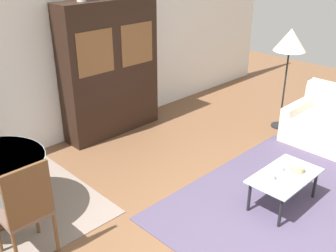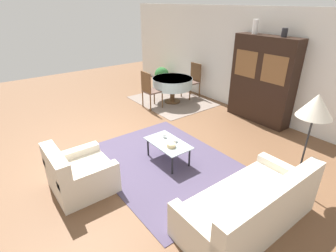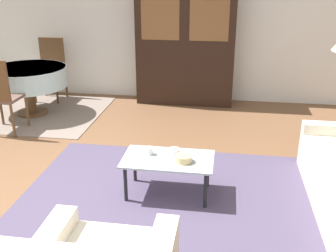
{
  "view_description": "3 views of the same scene",
  "coord_description": "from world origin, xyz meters",
  "px_view_note": "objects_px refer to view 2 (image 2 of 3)",
  "views": [
    {
      "loc": [
        -2.6,
        -1.45,
        2.8
      ],
      "look_at": [
        0.2,
        1.4,
        0.95
      ],
      "focal_mm": 42.0,
      "sensor_mm": 36.0,
      "label": 1
    },
    {
      "loc": [
        4.46,
        -2.25,
        2.82
      ],
      "look_at": [
        1.05,
        0.35,
        0.75
      ],
      "focal_mm": 28.0,
      "sensor_mm": 36.0,
      "label": 2
    },
    {
      "loc": [
        1.57,
        -3.1,
        2.14
      ],
      "look_at": [
        1.05,
        0.35,
        0.75
      ],
      "focal_mm": 42.0,
      "sensor_mm": 36.0,
      "label": 3
    }
  ],
  "objects_px": {
    "couch": "(250,208)",
    "dining_table": "(172,83)",
    "cup": "(164,136)",
    "display_cabinet": "(262,80)",
    "bowl_small": "(174,140)",
    "bowl": "(171,145)",
    "dining_chair_near": "(149,88)",
    "vase_short": "(285,33)",
    "armchair": "(79,174)",
    "floor_lamp": "(316,108)",
    "potted_plant": "(162,75)",
    "coffee_table": "(168,145)",
    "dining_chair_far": "(193,79)",
    "vase_tall": "(255,27)"
  },
  "relations": [
    {
      "from": "dining_table",
      "to": "armchair",
      "type": "bearing_deg",
      "value": -58.24
    },
    {
      "from": "bowl",
      "to": "bowl_small",
      "type": "height_order",
      "value": "bowl"
    },
    {
      "from": "dining_chair_near",
      "to": "dining_chair_far",
      "type": "distance_m",
      "value": 1.64
    },
    {
      "from": "coffee_table",
      "to": "bowl",
      "type": "height_order",
      "value": "bowl"
    },
    {
      "from": "couch",
      "to": "bowl_small",
      "type": "bearing_deg",
      "value": 84.09
    },
    {
      "from": "dining_chair_far",
      "to": "floor_lamp",
      "type": "height_order",
      "value": "floor_lamp"
    },
    {
      "from": "potted_plant",
      "to": "floor_lamp",
      "type": "bearing_deg",
      "value": -15.28
    },
    {
      "from": "dining_chair_near",
      "to": "vase_short",
      "type": "bearing_deg",
      "value": 33.45
    },
    {
      "from": "armchair",
      "to": "potted_plant",
      "type": "xyz_separation_m",
      "value": [
        -3.89,
        4.48,
        0.09
      ]
    },
    {
      "from": "display_cabinet",
      "to": "cup",
      "type": "xyz_separation_m",
      "value": [
        -0.03,
        -2.96,
        -0.6
      ]
    },
    {
      "from": "dining_chair_near",
      "to": "vase_short",
      "type": "distance_m",
      "value": 3.59
    },
    {
      "from": "armchair",
      "to": "vase_tall",
      "type": "distance_m",
      "value": 5.08
    },
    {
      "from": "couch",
      "to": "potted_plant",
      "type": "xyz_separation_m",
      "value": [
        -6.03,
        2.91,
        0.09
      ]
    },
    {
      "from": "couch",
      "to": "floor_lamp",
      "type": "bearing_deg",
      "value": 0.51
    },
    {
      "from": "dining_chair_far",
      "to": "couch",
      "type": "bearing_deg",
      "value": 146.24
    },
    {
      "from": "display_cabinet",
      "to": "dining_chair_near",
      "type": "xyz_separation_m",
      "value": [
        -2.33,
        -1.77,
        -0.45
      ]
    },
    {
      "from": "couch",
      "to": "dining_table",
      "type": "height_order",
      "value": "couch"
    },
    {
      "from": "dining_chair_near",
      "to": "floor_lamp",
      "type": "relative_size",
      "value": 0.64
    },
    {
      "from": "dining_chair_near",
      "to": "floor_lamp",
      "type": "height_order",
      "value": "floor_lamp"
    },
    {
      "from": "bowl_small",
      "to": "vase_tall",
      "type": "relative_size",
      "value": 0.35
    },
    {
      "from": "cup",
      "to": "display_cabinet",
      "type": "bearing_deg",
      "value": 89.39
    },
    {
      "from": "dining_table",
      "to": "vase_tall",
      "type": "xyz_separation_m",
      "value": [
        1.93,
        0.96,
        1.65
      ]
    },
    {
      "from": "display_cabinet",
      "to": "dining_chair_far",
      "type": "distance_m",
      "value": 2.38
    },
    {
      "from": "potted_plant",
      "to": "bowl_small",
      "type": "bearing_deg",
      "value": -33.25
    },
    {
      "from": "cup",
      "to": "armchair",
      "type": "bearing_deg",
      "value": -90.04
    },
    {
      "from": "cup",
      "to": "vase_short",
      "type": "relative_size",
      "value": 0.42
    },
    {
      "from": "dining_chair_far",
      "to": "vase_short",
      "type": "distance_m",
      "value": 3.12
    },
    {
      "from": "dining_chair_far",
      "to": "bowl",
      "type": "relative_size",
      "value": 6.43
    },
    {
      "from": "armchair",
      "to": "vase_tall",
      "type": "relative_size",
      "value": 2.81
    },
    {
      "from": "display_cabinet",
      "to": "bowl_small",
      "type": "bearing_deg",
      "value": -85.84
    },
    {
      "from": "dining_chair_near",
      "to": "bowl_small",
      "type": "height_order",
      "value": "dining_chair_near"
    },
    {
      "from": "dining_table",
      "to": "bowl_small",
      "type": "distance_m",
      "value": 3.21
    },
    {
      "from": "display_cabinet",
      "to": "vase_tall",
      "type": "distance_m",
      "value": 1.27
    },
    {
      "from": "couch",
      "to": "potted_plant",
      "type": "height_order",
      "value": "couch"
    },
    {
      "from": "armchair",
      "to": "floor_lamp",
      "type": "xyz_separation_m",
      "value": [
        2.13,
        2.83,
        1.14
      ]
    },
    {
      "from": "coffee_table",
      "to": "potted_plant",
      "type": "height_order",
      "value": "potted_plant"
    },
    {
      "from": "dining_table",
      "to": "bowl",
      "type": "height_order",
      "value": "dining_table"
    },
    {
      "from": "coffee_table",
      "to": "potted_plant",
      "type": "xyz_separation_m",
      "value": [
        -4.09,
        2.83,
        0.02
      ]
    },
    {
      "from": "potted_plant",
      "to": "armchair",
      "type": "bearing_deg",
      "value": -49.0
    },
    {
      "from": "display_cabinet",
      "to": "dining_chair_near",
      "type": "distance_m",
      "value": 2.97
    },
    {
      "from": "armchair",
      "to": "vase_short",
      "type": "xyz_separation_m",
      "value": [
        0.39,
        4.67,
        1.89
      ]
    },
    {
      "from": "bowl",
      "to": "dining_chair_near",
      "type": "bearing_deg",
      "value": 153.98
    },
    {
      "from": "dining_chair_near",
      "to": "display_cabinet",
      "type": "bearing_deg",
      "value": 37.25
    },
    {
      "from": "coffee_table",
      "to": "floor_lamp",
      "type": "height_order",
      "value": "floor_lamp"
    },
    {
      "from": "dining_table",
      "to": "bowl",
      "type": "xyz_separation_m",
      "value": [
        2.66,
        -2.12,
        -0.16
      ]
    },
    {
      "from": "display_cabinet",
      "to": "dining_table",
      "type": "xyz_separation_m",
      "value": [
        -2.33,
        -0.96,
        -0.45
      ]
    },
    {
      "from": "dining_table",
      "to": "floor_lamp",
      "type": "xyz_separation_m",
      "value": [
        4.43,
        -0.88,
        0.83
      ]
    },
    {
      "from": "coffee_table",
      "to": "cup",
      "type": "bearing_deg",
      "value": 162.49
    },
    {
      "from": "dining_chair_far",
      "to": "potted_plant",
      "type": "xyz_separation_m",
      "value": [
        -1.59,
        -0.06,
        -0.22
      ]
    },
    {
      "from": "dining_table",
      "to": "floor_lamp",
      "type": "relative_size",
      "value": 0.72
    }
  ]
}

